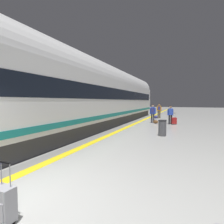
{
  "coord_description": "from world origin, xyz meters",
  "views": [
    {
      "loc": [
        3.09,
        -2.15,
        1.98
      ],
      "look_at": [
        0.07,
        5.11,
        1.5
      ],
      "focal_mm": 28.56,
      "sensor_mm": 36.0,
      "label": 1
    }
  ],
  "objects": [
    {
      "name": "suitcase_near",
      "position": [
        2.19,
        13.67,
        0.33
      ],
      "size": [
        0.44,
        0.36,
        0.99
      ],
      "color": "#A51E1E",
      "rests_on": "ground"
    },
    {
      "name": "passenger_near",
      "position": [
        1.88,
        13.78,
        0.93
      ],
      "size": [
        0.48,
        0.28,
        1.6
      ],
      "color": "black",
      "rests_on": "ground"
    },
    {
      "name": "tactile_edge_band",
      "position": [
        -1.36,
        10.0,
        0.0
      ],
      "size": [
        0.65,
        80.0,
        0.01
      ],
      "primitive_type": "cube",
      "color": "slate",
      "rests_on": "ground"
    },
    {
      "name": "high_speed_train",
      "position": [
        -3.15,
        8.73,
        2.5
      ],
      "size": [
        2.94,
        31.28,
        4.97
      ],
      "color": "#38383D",
      "rests_on": "ground"
    },
    {
      "name": "duffel_bag_far",
      "position": [
        -0.1,
        18.64,
        0.15
      ],
      "size": [
        0.44,
        0.26,
        0.36
      ],
      "color": "navy",
      "rests_on": "ground"
    },
    {
      "name": "safety_line_strip",
      "position": [
        -1.01,
        10.0,
        0.0
      ],
      "size": [
        0.36,
        80.0,
        0.01
      ],
      "primitive_type": "cube",
      "color": "yellow",
      "rests_on": "ground"
    },
    {
      "name": "ground_plane",
      "position": [
        0.0,
        0.0,
        0.0
      ],
      "size": [
        120.0,
        120.0,
        0.0
      ],
      "primitive_type": "plane",
      "color": "#B7B7B2"
    },
    {
      "name": "duffel_bag_mid",
      "position": [
        0.64,
        13.81,
        0.15
      ],
      "size": [
        0.44,
        0.26,
        0.36
      ],
      "color": "brown",
      "rests_on": "ground"
    },
    {
      "name": "waste_bin",
      "position": [
        1.88,
        8.24,
        0.46
      ],
      "size": [
        0.46,
        0.46,
        0.91
      ],
      "color": "#4C4C51",
      "rests_on": "ground"
    },
    {
      "name": "passenger_far",
      "position": [
        0.23,
        18.93,
        1.02
      ],
      "size": [
        0.53,
        0.36,
        1.71
      ],
      "color": "brown",
      "rests_on": "ground"
    },
    {
      "name": "rolling_suitcase_foreground",
      "position": [
        0.42,
        -0.28,
        0.34
      ],
      "size": [
        0.38,
        0.24,
        1.0
      ],
      "color": "#9E9EA3",
      "rests_on": "ground"
    },
    {
      "name": "passenger_mid",
      "position": [
        0.32,
        14.14,
        1.0
      ],
      "size": [
        0.53,
        0.33,
        1.69
      ],
      "color": "#383842",
      "rests_on": "ground"
    }
  ]
}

